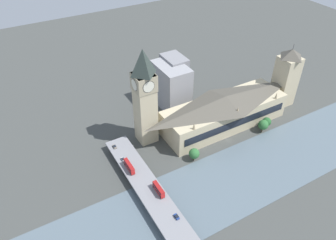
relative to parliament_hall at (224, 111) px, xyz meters
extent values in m
plane|color=#424442|center=(-17.56, 8.00, -12.60)|extent=(600.00, 600.00, 0.00)
cube|color=slate|center=(-48.70, 8.00, -12.45)|extent=(50.29, 360.00, 0.30)
cube|color=#C1B28E|center=(0.06, 0.00, -2.92)|extent=(29.22, 95.33, 19.37)
cube|color=black|center=(-14.71, 0.00, -1.95)|extent=(0.40, 87.71, 5.81)
pyramid|color=#514C42|center=(0.06, 0.00, 9.77)|extent=(28.64, 93.43, 6.01)
cone|color=tan|center=(-13.56, -36.23, 9.27)|extent=(2.20, 2.20, 5.00)
cone|color=tan|center=(-13.56, 0.00, 9.27)|extent=(2.20, 2.20, 5.00)
cone|color=tan|center=(-13.56, 36.23, 9.27)|extent=(2.20, 2.20, 5.00)
cube|color=#C1B28E|center=(13.41, 57.98, 13.96)|extent=(12.64, 12.64, 53.13)
cube|color=tan|center=(13.41, 57.98, 34.84)|extent=(13.40, 13.40, 11.37)
cylinder|color=black|center=(6.91, 57.98, 34.84)|extent=(0.50, 8.16, 8.16)
cylinder|color=silver|center=(6.78, 57.98, 34.84)|extent=(0.62, 7.56, 7.56)
cylinder|color=black|center=(19.90, 57.98, 34.84)|extent=(0.50, 8.16, 8.16)
cylinder|color=silver|center=(20.03, 57.98, 34.84)|extent=(0.62, 7.56, 7.56)
cylinder|color=black|center=(13.41, 51.49, 34.84)|extent=(8.16, 0.50, 8.16)
cylinder|color=silver|center=(13.41, 51.36, 34.84)|extent=(7.56, 0.62, 7.56)
cylinder|color=black|center=(13.41, 64.48, 34.84)|extent=(8.16, 0.50, 8.16)
cylinder|color=silver|center=(13.41, 64.61, 34.84)|extent=(7.56, 0.62, 7.56)
pyramid|color=#2D3833|center=(13.41, 57.98, 49.03)|extent=(12.89, 12.89, 17.01)
cube|color=#C1B28E|center=(0.06, -59.16, 7.97)|extent=(14.98, 14.98, 41.15)
pyramid|color=#514C42|center=(0.06, -59.16, 31.92)|extent=(14.98, 14.98, 6.74)
cylinder|color=#333338|center=(0.06, -59.16, 37.29)|extent=(0.30, 0.30, 4.00)
cube|color=slate|center=(-48.70, 79.91, -10.29)|extent=(3.00, 12.93, 4.63)
cube|color=slate|center=(-2.30, 79.91, -10.29)|extent=(3.00, 12.93, 4.63)
cube|color=gray|center=(-48.70, 79.91, -7.38)|extent=(132.59, 15.21, 1.20)
cube|color=red|center=(-13.28, 83.29, -5.35)|extent=(11.87, 2.44, 1.95)
cube|color=black|center=(-13.28, 83.29, -4.96)|extent=(10.68, 2.50, 0.86)
cube|color=red|center=(-13.28, 83.29, -3.23)|extent=(11.63, 2.44, 2.29)
cube|color=black|center=(-13.28, 83.29, -3.11)|extent=(10.68, 2.50, 1.10)
cube|color=maroon|center=(-13.28, 83.29, -2.00)|extent=(11.51, 2.32, 0.16)
cylinder|color=black|center=(-8.25, 82.18, -6.21)|extent=(1.14, 0.28, 1.14)
cylinder|color=black|center=(-8.25, 84.40, -6.21)|extent=(1.14, 0.28, 1.14)
cylinder|color=black|center=(-18.19, 82.18, -6.21)|extent=(1.14, 0.28, 1.14)
cylinder|color=black|center=(-18.19, 84.40, -6.21)|extent=(1.14, 0.28, 1.14)
cube|color=red|center=(-38.43, 76.18, -5.37)|extent=(10.90, 2.47, 1.95)
cube|color=black|center=(-38.43, 76.18, -4.98)|extent=(9.81, 2.53, 0.86)
cube|color=red|center=(-38.43, 76.18, -3.25)|extent=(10.68, 2.47, 2.28)
cube|color=black|center=(-38.43, 76.18, -3.14)|extent=(9.81, 2.53, 1.10)
cube|color=maroon|center=(-38.43, 76.18, -2.03)|extent=(10.57, 2.35, 0.16)
cylinder|color=black|center=(-33.86, 75.06, -6.23)|extent=(1.10, 0.28, 1.10)
cylinder|color=black|center=(-33.86, 77.31, -6.23)|extent=(1.10, 0.28, 1.10)
cylinder|color=black|center=(-42.90, 75.06, -6.23)|extent=(1.10, 0.28, 1.10)
cylinder|color=black|center=(-42.90, 77.31, -6.23)|extent=(1.10, 0.28, 1.10)
cube|color=slate|center=(10.12, 83.63, -6.21)|extent=(3.84, 1.84, 0.67)
cube|color=black|center=(10.00, 83.63, -5.64)|extent=(2.00, 1.65, 0.47)
cylinder|color=black|center=(11.58, 82.80, -6.45)|extent=(0.66, 0.22, 0.66)
cylinder|color=black|center=(11.58, 84.46, -6.45)|extent=(0.66, 0.22, 0.66)
cylinder|color=black|center=(8.66, 82.80, -6.45)|extent=(0.66, 0.22, 0.66)
cylinder|color=black|center=(8.66, 84.46, -6.45)|extent=(0.66, 0.22, 0.66)
cube|color=navy|center=(-58.39, 76.03, -6.19)|extent=(3.84, 1.87, 0.69)
cube|color=black|center=(-58.51, 76.03, -5.57)|extent=(1.99, 1.68, 0.55)
cylinder|color=black|center=(-56.94, 75.19, -6.45)|extent=(0.67, 0.22, 0.67)
cylinder|color=black|center=(-56.94, 76.88, -6.45)|extent=(0.67, 0.22, 0.67)
cylinder|color=black|center=(-59.84, 75.19, -6.45)|extent=(0.67, 0.22, 0.67)
cylinder|color=black|center=(-59.84, 76.88, -6.45)|extent=(0.67, 0.22, 0.67)
cube|color=silver|center=(-3.87, 83.62, -6.26)|extent=(3.87, 1.73, 0.61)
cube|color=black|center=(-3.99, 83.62, -5.68)|extent=(2.01, 1.56, 0.55)
cylinder|color=black|center=(-2.36, 82.84, -6.48)|extent=(0.60, 0.22, 0.60)
cylinder|color=black|center=(-2.36, 84.39, -6.48)|extent=(0.60, 0.22, 0.60)
cylinder|color=black|center=(-5.38, 82.84, -6.48)|extent=(0.60, 0.22, 0.60)
cylinder|color=black|center=(-5.38, 84.39, -6.48)|extent=(0.60, 0.22, 0.60)
cube|color=gray|center=(50.65, 13.47, 6.15)|extent=(22.13, 15.34, 37.50)
cube|color=#939399|center=(42.34, 21.03, 5.31)|extent=(32.04, 20.53, 35.83)
cylinder|color=brown|center=(-21.42, 40.40, -11.25)|extent=(0.70, 0.70, 2.71)
sphere|color=#2D6633|center=(-21.42, 40.40, -6.85)|extent=(7.15, 7.15, 7.15)
cylinder|color=brown|center=(-21.42, -19.85, -11.06)|extent=(0.70, 0.70, 3.08)
sphere|color=#2D6633|center=(-21.42, -19.85, -6.34)|extent=(7.49, 7.49, 7.49)
cylinder|color=brown|center=(-19.94, -24.50, -10.88)|extent=(0.70, 0.70, 3.45)
sphere|color=#235628|center=(-19.94, -24.50, -6.32)|extent=(6.66, 6.66, 6.66)
camera|label=1|loc=(-149.29, 133.15, 142.10)|focal=35.00mm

